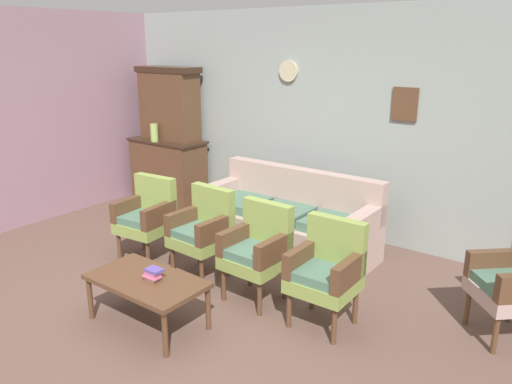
% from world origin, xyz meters
% --- Properties ---
extents(ground_plane, '(7.68, 7.68, 0.00)m').
position_xyz_m(ground_plane, '(0.00, 0.00, 0.00)').
color(ground_plane, brown).
extents(wall_back_with_decor, '(6.40, 0.09, 2.70)m').
position_xyz_m(wall_back_with_decor, '(0.00, 2.63, 1.35)').
color(wall_back_with_decor, '#939E99').
rests_on(wall_back_with_decor, ground).
extents(side_cabinet, '(1.16, 0.55, 0.93)m').
position_xyz_m(side_cabinet, '(-2.47, 2.25, 0.47)').
color(side_cabinet, brown).
rests_on(side_cabinet, ground).
extents(cabinet_upper_hutch, '(0.99, 0.38, 1.03)m').
position_xyz_m(cabinet_upper_hutch, '(-2.47, 2.33, 1.45)').
color(cabinet_upper_hutch, brown).
rests_on(cabinet_upper_hutch, side_cabinet).
extents(vase_on_cabinet, '(0.11, 0.11, 0.25)m').
position_xyz_m(vase_on_cabinet, '(-2.53, 2.06, 1.06)').
color(vase_on_cabinet, '#9DC05F').
rests_on(vase_on_cabinet, side_cabinet).
extents(floral_couch, '(2.04, 0.80, 0.90)m').
position_xyz_m(floral_couch, '(-0.04, 1.77, 0.33)').
color(floral_couch, tan).
rests_on(floral_couch, ground).
extents(armchair_near_couch_end, '(0.56, 0.53, 0.90)m').
position_xyz_m(armchair_near_couch_end, '(-1.14, 0.66, 0.50)').
color(armchair_near_couch_end, '#849947').
rests_on(armchair_near_couch_end, ground).
extents(armchair_near_cabinet, '(0.54, 0.52, 0.90)m').
position_xyz_m(armchair_near_cabinet, '(-0.38, 0.72, 0.50)').
color(armchair_near_cabinet, '#849947').
rests_on(armchair_near_cabinet, ground).
extents(armchair_row_middle, '(0.54, 0.51, 0.90)m').
position_xyz_m(armchair_row_middle, '(0.36, 0.66, 0.50)').
color(armchair_row_middle, '#849947').
rests_on(armchair_row_middle, ground).
extents(armchair_by_doorway, '(0.52, 0.49, 0.90)m').
position_xyz_m(armchair_by_doorway, '(1.08, 0.65, 0.50)').
color(armchair_by_doorway, '#849947').
rests_on(armchair_by_doorway, ground).
extents(coffee_table, '(1.00, 0.56, 0.42)m').
position_xyz_m(coffee_table, '(-0.11, -0.26, 0.38)').
color(coffee_table, brown).
rests_on(coffee_table, ground).
extents(book_stack_on_table, '(0.15, 0.12, 0.10)m').
position_xyz_m(book_stack_on_table, '(-0.04, -0.24, 0.47)').
color(book_stack_on_table, '#846557').
rests_on(book_stack_on_table, coffee_table).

